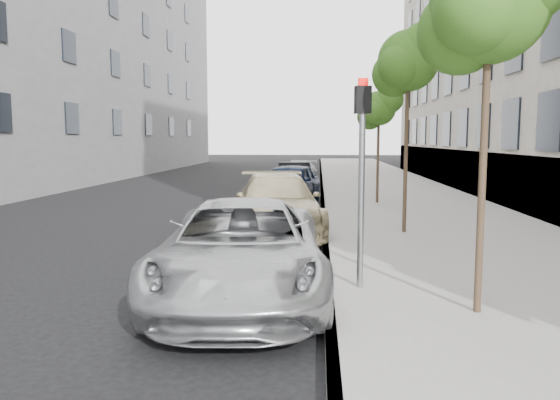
# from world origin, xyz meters

# --- Properties ---
(ground) EXTENTS (160.00, 160.00, 0.00)m
(ground) POSITION_xyz_m (0.00, 0.00, 0.00)
(ground) COLOR black
(ground) RESTS_ON ground
(sidewalk) EXTENTS (6.40, 72.00, 0.14)m
(sidewalk) POSITION_xyz_m (4.30, 24.00, 0.07)
(sidewalk) COLOR gray
(sidewalk) RESTS_ON ground
(curb) EXTENTS (0.15, 72.00, 0.14)m
(curb) POSITION_xyz_m (1.18, 24.00, 0.07)
(curb) COLOR #9E9B93
(curb) RESTS_ON ground
(tree_near) EXTENTS (1.85, 1.65, 5.02)m
(tree_near) POSITION_xyz_m (3.23, 1.50, 4.25)
(tree_near) COLOR #38281C
(tree_near) RESTS_ON sidewalk
(tree_mid) EXTENTS (1.82, 1.62, 5.19)m
(tree_mid) POSITION_xyz_m (3.23, 8.00, 4.43)
(tree_mid) COLOR #38281C
(tree_mid) RESTS_ON sidewalk
(tree_far) EXTENTS (1.64, 1.44, 4.29)m
(tree_far) POSITION_xyz_m (3.23, 14.50, 3.62)
(tree_far) COLOR #38281C
(tree_far) RESTS_ON sidewalk
(signal_pole) EXTENTS (0.26, 0.21, 3.30)m
(signal_pole) POSITION_xyz_m (1.68, 2.66, 2.19)
(signal_pole) COLOR #939699
(signal_pole) RESTS_ON sidewalk
(minivan) EXTENTS (2.93, 5.68, 1.53)m
(minivan) POSITION_xyz_m (-0.20, 2.43, 0.77)
(minivan) COLOR #A8AAAD
(minivan) RESTS_ON ground
(suv) EXTENTS (2.93, 5.64, 1.56)m
(suv) POSITION_xyz_m (-0.10, 8.48, 0.78)
(suv) COLOR #C6B78D
(suv) RESTS_ON ground
(sedan_blue) EXTENTS (2.58, 4.88, 1.58)m
(sedan_blue) POSITION_xyz_m (-0.10, 14.70, 0.79)
(sedan_blue) COLOR #0F1A32
(sedan_blue) RESTS_ON ground
(sedan_black) EXTENTS (1.92, 4.37, 1.40)m
(sedan_black) POSITION_xyz_m (-0.14, 19.74, 0.70)
(sedan_black) COLOR black
(sedan_black) RESTS_ON ground
(sedan_rear) EXTENTS (2.27, 4.58, 1.28)m
(sedan_rear) POSITION_xyz_m (-0.10, 24.66, 0.64)
(sedan_rear) COLOR #9A9CA1
(sedan_rear) RESTS_ON ground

